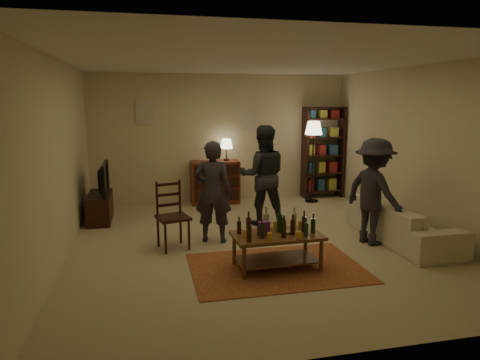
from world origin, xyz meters
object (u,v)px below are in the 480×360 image
object	(u,v)px
coffee_table	(277,238)
dining_chair	(171,213)
dresser	(215,181)
floor_lamp	(314,134)
sofa	(402,222)
bookshelf	(323,151)
person_right	(263,175)
tv_stand	(100,200)
person_by_sofa	(374,192)
person_left	(213,192)

from	to	relation	value
coffee_table	dining_chair	distance (m)	1.69
dresser	floor_lamp	world-z (taller)	floor_lamp
sofa	coffee_table	bearing A→B (deg)	105.97
dresser	bookshelf	bearing A→B (deg)	1.57
person_right	sofa	bearing A→B (deg)	152.34
coffee_table	sofa	world-z (taller)	coffee_table
tv_stand	person_right	xyz separation A→B (m)	(2.81, -0.81, 0.48)
dining_chair	person_right	size ratio (longest dim) A/B	0.58
person_right	person_by_sofa	world-z (taller)	person_right
bookshelf	person_left	xyz separation A→B (m)	(-2.88, -2.56, -0.25)
dresser	floor_lamp	distance (m)	2.29
person_by_sofa	dresser	bearing A→B (deg)	14.51
person_left	person_right	world-z (taller)	person_right
coffee_table	person_by_sofa	distance (m)	1.87
person_by_sofa	person_left	bearing A→B (deg)	58.50
tv_stand	bookshelf	distance (m)	4.84
coffee_table	person_left	world-z (taller)	person_left
tv_stand	floor_lamp	size ratio (longest dim) A/B	0.61
sofa	person_right	xyz separation A→B (m)	(-1.84, 1.39, 0.56)
coffee_table	bookshelf	bearing A→B (deg)	59.34
coffee_table	dresser	bearing A→B (deg)	92.70
tv_stand	dresser	bearing A→B (deg)	22.07
tv_stand	floor_lamp	xyz separation A→B (m)	(4.30, 0.59, 1.08)
person_left	person_right	distance (m)	1.26
sofa	person_right	world-z (taller)	person_right
coffee_table	floor_lamp	world-z (taller)	floor_lamp
coffee_table	person_left	bearing A→B (deg)	116.35
tv_stand	person_left	bearing A→B (deg)	-41.14
dining_chair	floor_lamp	size ratio (longest dim) A/B	0.58
floor_lamp	sofa	size ratio (longest dim) A/B	0.83
person_by_sofa	coffee_table	bearing A→B (deg)	93.75
coffee_table	bookshelf	distance (m)	4.48
tv_stand	person_by_sofa	size ratio (longest dim) A/B	0.66
person_right	dresser	bearing A→B (deg)	-62.74
dining_chair	person_by_sofa	size ratio (longest dim) A/B	0.63
person_left	dining_chair	bearing A→B (deg)	29.78
floor_lamp	person_by_sofa	size ratio (longest dim) A/B	1.08
person_left	person_by_sofa	world-z (taller)	person_by_sofa
dining_chair	bookshelf	distance (m)	4.46
coffee_table	person_left	distance (m)	1.45
dining_chair	sofa	size ratio (longest dim) A/B	0.48
dresser	floor_lamp	size ratio (longest dim) A/B	0.79
tv_stand	dresser	world-z (taller)	dresser
sofa	person_by_sofa	world-z (taller)	person_by_sofa
person_by_sofa	bookshelf	bearing A→B (deg)	-26.65
dining_chair	person_left	xyz separation A→B (m)	(0.64, 0.13, 0.25)
coffee_table	tv_stand	distance (m)	3.73
coffee_table	sofa	xyz separation A→B (m)	(2.22, 0.63, -0.11)
coffee_table	dresser	size ratio (longest dim) A/B	0.84
tv_stand	person_right	size ratio (longest dim) A/B	0.61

